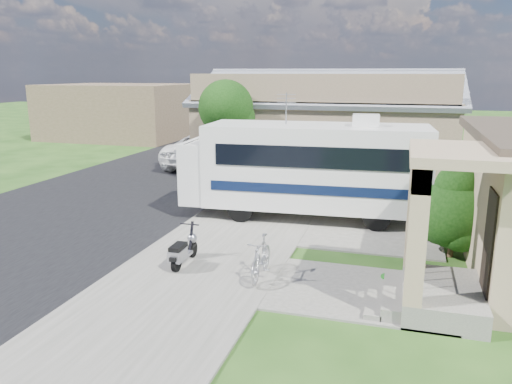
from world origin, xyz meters
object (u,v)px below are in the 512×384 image
(van, at_px, (244,132))
(garden_hose, at_px, (389,281))
(shrub, at_px, (456,210))
(bicycle, at_px, (261,260))
(motorhome, at_px, (307,166))
(pickup_truck, at_px, (211,149))
(scooter, at_px, (183,251))

(van, bearing_deg, garden_hose, -72.12)
(shrub, relative_size, bicycle, 1.50)
(motorhome, height_order, pickup_truck, motorhome)
(pickup_truck, bearing_deg, garden_hose, 130.97)
(motorhome, relative_size, van, 1.30)
(shrub, distance_m, pickup_truck, 15.57)
(scooter, height_order, pickup_truck, pickup_truck)
(shrub, height_order, van, shrub)
(pickup_truck, height_order, van, van)
(motorhome, relative_size, garden_hose, 21.86)
(scooter, distance_m, bicycle, 2.13)
(bicycle, relative_size, garden_hose, 4.44)
(shrub, xyz_separation_m, scooter, (-6.65, -2.81, -0.85))
(shrub, height_order, pickup_truck, shrub)
(shrub, relative_size, van, 0.40)
(pickup_truck, height_order, garden_hose, pickup_truck)
(scooter, distance_m, pickup_truck, 14.34)
(bicycle, bearing_deg, pickup_truck, 114.79)
(bicycle, bearing_deg, van, 107.64)
(shrub, xyz_separation_m, garden_hose, (-1.58, -2.38, -1.20))
(shrub, xyz_separation_m, bicycle, (-4.54, -3.00, -0.79))
(van, relative_size, garden_hose, 16.78)
(motorhome, relative_size, shrub, 3.28)
(motorhome, height_order, scooter, motorhome)
(bicycle, bearing_deg, scooter, 173.84)
(bicycle, xyz_separation_m, garden_hose, (2.95, 0.62, -0.42))
(scooter, bearing_deg, shrub, 21.76)
(scooter, bearing_deg, van, 102.64)
(shrub, xyz_separation_m, van, (-11.89, 18.52, -0.37))
(scooter, relative_size, pickup_truck, 0.23)
(motorhome, xyz_separation_m, van, (-7.36, 15.95, -0.87))
(van, bearing_deg, shrub, -65.68)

